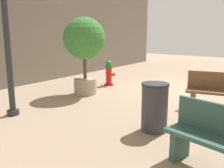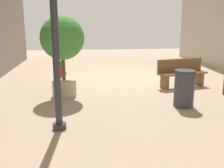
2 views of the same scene
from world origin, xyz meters
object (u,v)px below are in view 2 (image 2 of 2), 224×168
(bench_near, at_px, (182,72))
(street_lamp, at_px, (53,2))
(fire_hydrant, at_px, (61,72))
(planter_tree, at_px, (62,43))
(trash_bin, at_px, (184,88))

(bench_near, distance_m, street_lamp, 5.43)
(street_lamp, bearing_deg, fire_hydrant, -87.39)
(bench_near, height_order, planter_tree, planter_tree)
(street_lamp, bearing_deg, bench_near, -140.77)
(planter_tree, relative_size, trash_bin, 2.45)
(planter_tree, bearing_deg, bench_near, -170.54)
(fire_hydrant, relative_size, bench_near, 0.50)
(bench_near, relative_size, street_lamp, 0.45)
(bench_near, height_order, street_lamp, street_lamp)
(bench_near, bearing_deg, planter_tree, 9.46)
(fire_hydrant, bearing_deg, planter_tree, 96.91)
(fire_hydrant, bearing_deg, street_lamp, 92.61)
(fire_hydrant, bearing_deg, bench_near, 168.72)
(fire_hydrant, distance_m, trash_bin, 4.41)
(fire_hydrant, relative_size, street_lamp, 0.22)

